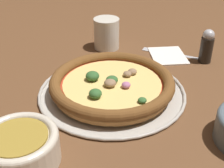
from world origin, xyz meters
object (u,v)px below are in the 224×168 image
at_px(drinking_cup, 106,34).
at_px(fork, 169,53).
at_px(napkin, 168,55).
at_px(pizza_tray, 112,92).
at_px(pepper_shaker, 207,46).
at_px(pizza, 112,84).
at_px(bowl_near, 20,146).

bearing_deg(drinking_cup, fork, -87.18).
relative_size(drinking_cup, napkin, 0.63).
bearing_deg(drinking_cup, pizza_tray, -160.12).
bearing_deg(pepper_shaker, pizza_tray, 138.82).
bearing_deg(pizza, napkin, -22.89).
relative_size(pizza_tray, napkin, 2.38).
bearing_deg(pizza_tray, drinking_cup, 19.88).
bearing_deg(napkin, drinking_cup, 87.14).
relative_size(pizza, drinking_cup, 3.16).
height_order(pizza_tray, fork, pizza_tray).
height_order(pizza_tray, drinking_cup, drinking_cup).
bearing_deg(pepper_shaker, drinking_cup, 87.13).
height_order(pizza, napkin, pizza).
distance_m(pizza, pepper_shaker, 0.30).
bearing_deg(bowl_near, pizza_tray, -19.82).
height_order(napkin, fork, napkin).
height_order(pizza, bowl_near, bowl_near).
xyz_separation_m(pizza, drinking_cup, (0.24, 0.09, 0.02)).
bearing_deg(fork, pizza, 76.38).
xyz_separation_m(pizza, pepper_shaker, (0.23, -0.20, 0.02)).
bearing_deg(pizza, fork, -21.61).
distance_m(drinking_cup, pepper_shaker, 0.29).
distance_m(pizza_tray, napkin, 0.25).
bearing_deg(pizza, bowl_near, 160.19).
distance_m(pizza, bowl_near, 0.26).
bearing_deg(fork, pepper_shaker, 174.67).
bearing_deg(pepper_shaker, pizza, 138.83).
bearing_deg(pizza, drinking_cup, 19.83).
bearing_deg(pizza_tray, pepper_shaker, -41.18).
height_order(bowl_near, drinking_cup, drinking_cup).
height_order(pizza, drinking_cup, drinking_cup).
height_order(bowl_near, fork, bowl_near).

